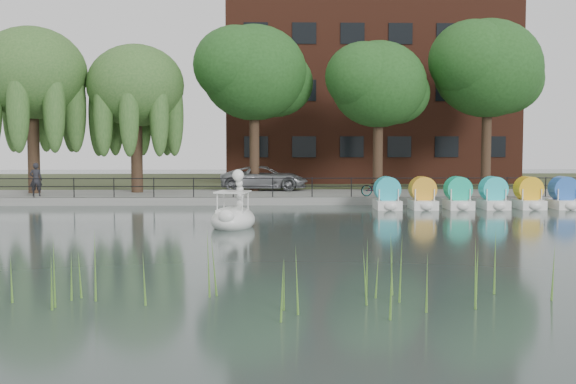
{
  "coord_description": "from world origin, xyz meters",
  "views": [
    {
      "loc": [
        -0.31,
        -23.21,
        3.2
      ],
      "look_at": [
        0.5,
        4.0,
        1.3
      ],
      "focal_mm": 45.0,
      "sensor_mm": 36.0,
      "label": 1
    }
  ],
  "objects_px": {
    "pedestrian": "(36,177)",
    "bicycle": "(377,186)",
    "minivan": "(264,176)",
    "swan_boat": "(233,215)"
  },
  "relations": [
    {
      "from": "bicycle",
      "to": "minivan",
      "type": "bearing_deg",
      "value": 44.49
    },
    {
      "from": "bicycle",
      "to": "pedestrian",
      "type": "distance_m",
      "value": 17.58
    },
    {
      "from": "minivan",
      "to": "swan_boat",
      "type": "bearing_deg",
      "value": 178.95
    },
    {
      "from": "minivan",
      "to": "pedestrian",
      "type": "distance_m",
      "value": 12.49
    },
    {
      "from": "bicycle",
      "to": "swan_boat",
      "type": "distance_m",
      "value": 12.18
    },
    {
      "from": "bicycle",
      "to": "pedestrian",
      "type": "bearing_deg",
      "value": 82.17
    },
    {
      "from": "pedestrian",
      "to": "swan_boat",
      "type": "relative_size",
      "value": 0.71
    },
    {
      "from": "pedestrian",
      "to": "bicycle",
      "type": "bearing_deg",
      "value": 169.81
    },
    {
      "from": "pedestrian",
      "to": "swan_boat",
      "type": "xyz_separation_m",
      "value": [
        10.62,
        -10.47,
        -0.92
      ]
    },
    {
      "from": "minivan",
      "to": "swan_boat",
      "type": "height_order",
      "value": "swan_boat"
    }
  ]
}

